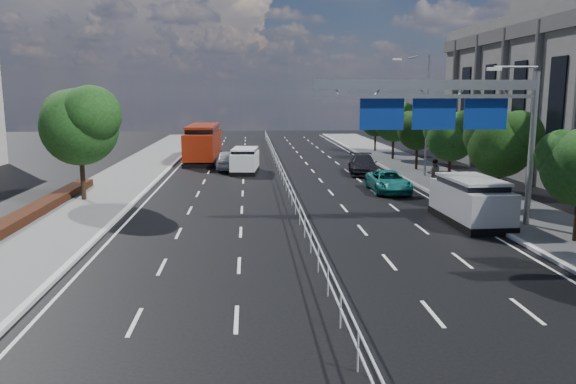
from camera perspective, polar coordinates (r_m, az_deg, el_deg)
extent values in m
plane|color=black|center=(16.31, 4.86, -12.49)|extent=(160.00, 160.00, 0.00)
cube|color=silver|center=(17.40, -26.61, -11.84)|extent=(0.25, 140.00, 0.15)
cube|color=silver|center=(37.82, -0.37, 2.05)|extent=(0.05, 85.00, 0.05)
cube|color=silver|center=(37.89, -0.37, 1.38)|extent=(0.05, 85.00, 0.05)
cylinder|color=gray|center=(28.20, 23.49, 3.82)|extent=(0.28, 0.28, 7.20)
cube|color=gray|center=(26.14, 14.02, 10.52)|extent=(10.20, 0.25, 0.45)
cube|color=gray|center=(26.14, 13.97, 9.43)|extent=(10.20, 0.18, 0.18)
cylinder|color=gray|center=(27.65, 22.17, 11.71)|extent=(2.00, 0.10, 0.10)
cube|color=silver|center=(27.23, 20.22, 11.65)|extent=(0.60, 0.25, 0.15)
cube|color=navy|center=(27.31, 19.43, 7.49)|extent=(2.00, 0.08, 1.40)
cube|color=white|center=(27.35, 19.39, 7.49)|extent=(1.80, 0.02, 1.20)
cube|color=navy|center=(26.45, 14.61, 7.67)|extent=(2.00, 0.08, 1.40)
cube|color=white|center=(26.50, 14.58, 7.67)|extent=(1.80, 0.02, 1.20)
cube|color=navy|center=(25.79, 9.50, 7.80)|extent=(2.00, 0.08, 1.40)
cube|color=white|center=(25.84, 9.48, 7.80)|extent=(1.80, 0.02, 1.20)
cylinder|color=gray|center=(43.00, 13.95, 7.40)|extent=(0.16, 0.16, 9.00)
cylinder|color=gray|center=(42.68, 12.62, 13.22)|extent=(0.10, 2.40, 0.10)
cube|color=silver|center=(42.35, 11.02, 13.10)|extent=(0.60, 0.25, 0.15)
cube|color=#4C4947|center=(41.86, 24.33, 15.14)|extent=(0.40, 36.00, 1.00)
cylinder|color=black|center=(34.54, -20.16, 1.93)|extent=(0.28, 0.28, 3.50)
sphere|color=black|center=(34.30, -20.42, 6.22)|extent=(4.40, 4.40, 4.40)
sphere|color=black|center=(33.40, -19.35, 7.40)|extent=(3.30, 3.30, 3.30)
sphere|color=black|center=(35.13, -21.39, 7.15)|extent=(3.08, 3.08, 3.08)
sphere|color=black|center=(26.02, 26.11, 3.27)|extent=(2.24, 2.24, 2.24)
cylinder|color=black|center=(32.74, 20.55, 0.88)|extent=(0.22, 0.22, 2.80)
sphere|color=black|center=(32.50, 20.78, 4.48)|extent=(3.50, 3.50, 3.50)
sphere|color=black|center=(32.28, 22.36, 5.35)|extent=(2.62, 2.62, 2.62)
sphere|color=black|center=(32.69, 19.46, 5.38)|extent=(2.45, 2.45, 2.45)
cylinder|color=black|center=(39.61, 16.08, 2.53)|extent=(0.22, 0.22, 2.70)
sphere|color=black|center=(39.42, 16.22, 5.41)|extent=(3.30, 3.30, 3.30)
sphere|color=black|center=(39.15, 17.42, 6.12)|extent=(2.48, 2.48, 2.47)
sphere|color=black|center=(39.66, 15.22, 6.11)|extent=(2.31, 2.31, 2.31)
cylinder|color=black|center=(46.68, 12.94, 3.72)|extent=(0.21, 0.21, 2.65)
sphere|color=black|center=(46.51, 13.03, 6.12)|extent=(3.20, 3.20, 3.20)
sphere|color=black|center=(46.22, 13.99, 6.71)|extent=(2.40, 2.40, 2.40)
sphere|color=black|center=(46.79, 12.22, 6.69)|extent=(2.24, 2.24, 2.24)
cylinder|color=black|center=(53.85, 10.63, 4.71)|extent=(0.23, 0.23, 2.85)
sphere|color=black|center=(53.70, 10.70, 6.95)|extent=(3.60, 3.60, 3.60)
sphere|color=black|center=(53.34, 11.62, 7.51)|extent=(2.70, 2.70, 2.70)
sphere|color=black|center=(54.05, 9.92, 7.48)|extent=(2.52, 2.52, 2.52)
cylinder|color=black|center=(61.12, 8.85, 5.26)|extent=(0.21, 0.21, 2.60)
sphere|color=black|center=(60.99, 8.90, 7.06)|extent=(3.10, 3.10, 3.10)
sphere|color=black|center=(60.66, 9.59, 7.51)|extent=(2.32, 2.33, 2.32)
sphere|color=black|center=(61.31, 8.31, 7.48)|extent=(2.17, 2.17, 2.17)
cube|color=black|center=(44.80, -4.39, 2.19)|extent=(2.39, 4.70, 0.32)
cube|color=white|center=(44.70, -4.40, 3.18)|extent=(2.35, 4.60, 1.34)
cube|color=black|center=(44.63, -4.41, 4.03)|extent=(2.07, 3.35, 0.59)
cube|color=white|center=(44.60, -4.42, 4.41)|extent=(2.17, 3.63, 0.12)
cylinder|color=black|center=(43.43, -5.65, 2.15)|extent=(0.35, 0.69, 0.67)
cylinder|color=black|center=(43.26, -3.53, 2.15)|extent=(0.35, 0.69, 0.67)
cylinder|color=black|center=(46.31, -5.19, 2.64)|extent=(0.35, 0.69, 0.67)
cylinder|color=black|center=(46.15, -3.21, 2.64)|extent=(0.35, 0.69, 0.67)
cube|color=black|center=(53.17, -8.55, 3.34)|extent=(2.88, 11.25, 0.33)
cube|color=maroon|center=(53.03, -8.59, 4.89)|extent=(2.82, 11.03, 2.28)
cube|color=black|center=(52.94, -8.62, 6.11)|extent=(2.55, 7.95, 1.00)
cube|color=maroon|center=(52.91, -8.63, 6.66)|extent=(2.67, 8.61, 0.20)
cylinder|color=black|center=(49.70, -10.21, 3.04)|extent=(0.31, 0.70, 0.69)
cylinder|color=black|center=(49.47, -7.68, 3.08)|extent=(0.31, 0.70, 0.69)
cylinder|color=black|center=(56.85, -9.31, 3.93)|extent=(0.31, 0.70, 0.69)
cylinder|color=black|center=(56.65, -7.09, 3.96)|extent=(0.31, 0.70, 0.69)
imported|color=#A3A5AA|center=(46.44, -6.23, 3.25)|extent=(2.39, 4.99, 1.64)
imported|color=black|center=(65.62, -8.98, 5.08)|extent=(1.92, 4.60, 1.48)
cube|color=black|center=(28.69, 17.98, -2.66)|extent=(2.45, 5.45, 0.37)
cube|color=#A6A7AD|center=(28.52, 18.07, -0.92)|extent=(2.40, 5.34, 1.52)
cube|color=black|center=(28.39, 18.16, 0.59)|extent=(2.18, 3.86, 0.67)
cube|color=#A6A7AD|center=(28.34, 18.19, 1.26)|extent=(2.28, 4.18, 0.13)
cylinder|color=black|center=(26.72, 17.65, -3.13)|extent=(0.35, 0.77, 0.76)
cylinder|color=black|center=(27.52, 21.24, -2.97)|extent=(0.35, 0.77, 0.76)
cylinder|color=black|center=(29.87, 15.01, -1.65)|extent=(0.35, 0.77, 0.76)
cylinder|color=black|center=(30.58, 18.30, -1.54)|extent=(0.35, 0.77, 0.76)
imported|color=#186D68|center=(36.35, 10.17, 1.05)|extent=(2.28, 4.88, 1.35)
imported|color=black|center=(44.13, 7.62, 2.77)|extent=(2.68, 5.34, 1.49)
imported|color=gray|center=(35.98, 20.80, 0.99)|extent=(0.75, 0.68, 1.72)
imported|color=gray|center=(38.17, 14.61, 1.88)|extent=(1.05, 0.93, 1.82)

